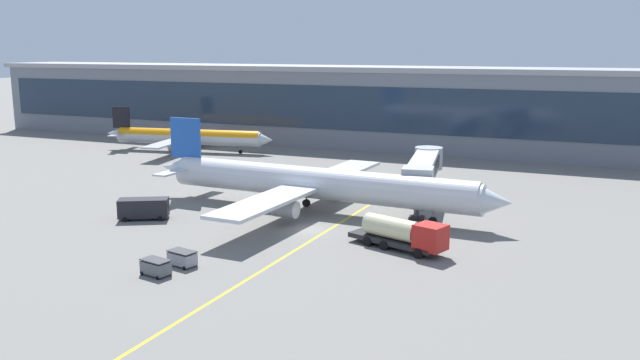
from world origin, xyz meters
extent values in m
plane|color=slate|center=(0.00, 0.00, 0.00)|extent=(700.00, 700.00, 0.00)
cube|color=yellow|center=(2.19, 2.00, 0.00)|extent=(1.25, 80.00, 0.01)
cube|color=slate|center=(-18.59, 63.98, 7.70)|extent=(176.25, 16.19, 15.41)
cube|color=#1E2D42|center=(-18.59, 55.82, 8.47)|extent=(170.96, 0.16, 8.63)
cube|color=#99999E|center=(-18.59, 63.98, 15.91)|extent=(179.77, 16.52, 1.00)
cylinder|color=silver|center=(-2.35, 8.14, 3.50)|extent=(41.18, 5.42, 3.67)
cylinder|color=silver|center=(-2.35, 8.14, 3.83)|extent=(40.35, 5.24, 3.52)
cone|color=silver|center=(19.44, 7.21, 3.50)|extent=(3.81, 3.64, 3.48)
cone|color=silver|center=(-24.33, 9.08, 3.87)|extent=(4.53, 3.30, 3.12)
cube|color=#1E51B2|center=(-22.37, 8.99, 8.09)|extent=(4.78, 0.56, 5.50)
cube|color=silver|center=(-21.71, 12.63, 4.05)|extent=(2.25, 5.95, 0.24)
cube|color=silver|center=(-22.02, 5.31, 4.05)|extent=(2.25, 5.95, 0.24)
cube|color=silver|center=(-3.41, 18.65, 3.23)|extent=(5.53, 17.43, 0.40)
cube|color=silver|center=(-4.30, -2.24, 3.23)|extent=(5.53, 17.43, 0.40)
cylinder|color=#939399|center=(-2.54, 15.50, 1.92)|extent=(2.91, 2.14, 2.02)
cylinder|color=#939399|center=(-3.17, 0.81, 1.92)|extent=(2.91, 2.14, 2.02)
cylinder|color=black|center=(12.41, 7.51, 0.50)|extent=(1.02, 0.44, 1.00)
cylinder|color=slate|center=(12.41, 7.51, 1.34)|extent=(0.20, 0.20, 1.67)
cylinder|color=black|center=(-4.75, 9.89, 0.50)|extent=(1.02, 0.44, 1.00)
cylinder|color=slate|center=(-4.75, 9.89, 1.34)|extent=(0.20, 0.20, 1.67)
cylinder|color=black|center=(-4.89, 6.59, 0.50)|extent=(1.02, 0.44, 1.00)
cylinder|color=slate|center=(-4.89, 6.59, 1.34)|extent=(0.20, 0.20, 1.67)
cube|color=#B2B7BC|center=(8.55, 17.49, 4.80)|extent=(5.76, 16.42, 2.80)
cube|color=#232328|center=(8.60, 17.49, 4.80)|extent=(5.43, 13.90, 1.54)
cube|color=#9EA3A8|center=(9.95, 9.54, 4.80)|extent=(4.10, 3.78, 2.94)
cylinder|color=#4C4C51|center=(9.95, 9.54, 1.70)|extent=(0.70, 0.70, 3.40)
cube|color=#262628|center=(9.95, 9.54, 0.15)|extent=(2.09, 2.09, 0.30)
cylinder|color=gray|center=(7.15, 25.43, 4.80)|extent=(3.90, 3.90, 3.08)
cylinder|color=gray|center=(7.15, 25.43, 1.70)|extent=(1.80, 1.80, 3.40)
cube|color=#232326|center=(10.93, -2.79, 0.75)|extent=(10.28, 5.50, 0.50)
cube|color=#B21E19|center=(15.11, -4.16, 2.00)|extent=(3.44, 3.25, 2.50)
cube|color=black|center=(16.31, -4.56, 2.50)|extent=(0.87, 2.24, 1.12)
cylinder|color=beige|center=(10.66, -2.70, 2.10)|extent=(6.39, 3.96, 2.20)
cylinder|color=black|center=(14.95, -2.86, 0.50)|extent=(1.06, 0.64, 1.00)
cylinder|color=black|center=(14.21, -5.12, 0.50)|extent=(1.06, 0.64, 1.00)
cylinder|color=black|center=(11.02, -1.57, 0.50)|extent=(1.06, 0.64, 1.00)
cylinder|color=black|center=(10.27, -3.83, 0.50)|extent=(1.06, 0.64, 1.00)
cylinder|color=black|center=(9.02, -0.92, 0.50)|extent=(1.06, 0.64, 1.00)
cylinder|color=black|center=(8.28, -3.17, 0.50)|extent=(1.06, 0.64, 1.00)
cube|color=black|center=(-19.90, -3.59, 1.40)|extent=(6.18, 4.88, 2.20)
cube|color=black|center=(-21.16, -4.31, 1.79)|extent=(2.79, 2.81, 0.66)
cylinder|color=black|center=(-21.14, -5.49, 0.30)|extent=(0.64, 0.52, 0.60)
cylinder|color=black|center=(-22.17, -3.70, 0.30)|extent=(0.64, 0.52, 0.60)
cylinder|color=black|center=(-17.62, -3.48, 0.30)|extent=(0.64, 0.52, 0.60)
cylinder|color=black|center=(-18.65, -1.68, 0.30)|extent=(0.64, 0.52, 0.60)
cube|color=#595B60|center=(-6.15, -19.36, 0.73)|extent=(2.85, 2.00, 1.10)
cube|color=#333338|center=(-6.15, -19.36, 1.43)|extent=(2.91, 2.04, 0.10)
cylinder|color=black|center=(-7.32, -19.88, 0.18)|extent=(0.38, 0.19, 0.36)
cylinder|color=black|center=(-7.01, -18.41, 0.18)|extent=(0.38, 0.19, 0.36)
cylinder|color=black|center=(-5.28, -20.30, 0.18)|extent=(0.38, 0.19, 0.36)
cylinder|color=black|center=(-4.98, -18.83, 0.18)|extent=(0.38, 0.19, 0.36)
cube|color=gray|center=(-5.49, -16.22, 0.73)|extent=(2.85, 2.00, 1.10)
cube|color=#333338|center=(-5.49, -16.22, 1.43)|extent=(2.91, 2.04, 0.10)
cylinder|color=black|center=(-6.67, -16.75, 0.18)|extent=(0.38, 0.19, 0.36)
cylinder|color=black|center=(-6.36, -15.28, 0.18)|extent=(0.38, 0.19, 0.36)
cylinder|color=black|center=(-4.63, -17.17, 0.18)|extent=(0.38, 0.19, 0.36)
cylinder|color=black|center=(-4.32, -15.70, 0.18)|extent=(0.38, 0.19, 0.36)
cylinder|color=#B2B7BC|center=(-45.44, 42.70, 2.86)|extent=(29.95, 8.00, 2.85)
cylinder|color=orange|center=(-45.44, 42.70, 3.12)|extent=(29.34, 7.79, 2.73)
cone|color=#B2B7BC|center=(-29.73, 45.47, 2.86)|extent=(3.27, 3.16, 2.70)
cone|color=#B2B7BC|center=(-61.29, 39.90, 3.14)|extent=(3.79, 2.98, 2.42)
cube|color=black|center=(-59.68, 40.19, 6.42)|extent=(3.69, 0.90, 4.27)
cube|color=#B2B7BC|center=(-59.68, 43.08, 3.29)|extent=(2.24, 4.74, 0.18)
cube|color=#B2B7BC|center=(-58.69, 37.47, 3.29)|extent=(2.24, 4.74, 0.18)
cube|color=#B2B7BC|center=(-47.87, 50.10, 2.65)|extent=(5.65, 12.98, 0.29)
cube|color=#B2B7BC|center=(-45.19, 34.92, 2.65)|extent=(5.65, 12.98, 0.29)
cylinder|color=#939399|center=(-46.75, 48.00, 1.64)|extent=(2.43, 1.92, 1.57)
cylinder|color=#939399|center=(-44.86, 37.28, 1.64)|extent=(2.43, 1.92, 1.57)
cylinder|color=black|center=(-34.84, 44.57, 0.37)|extent=(0.77, 0.42, 0.73)
cylinder|color=slate|center=(-34.84, 44.57, 1.08)|extent=(0.15, 0.15, 1.44)
cylinder|color=black|center=(-47.43, 43.65, 0.37)|extent=(0.77, 0.42, 0.73)
cylinder|color=slate|center=(-47.43, 43.65, 1.08)|extent=(0.15, 0.15, 1.44)
cylinder|color=black|center=(-46.99, 41.13, 0.37)|extent=(0.77, 0.42, 0.73)
cylinder|color=slate|center=(-46.99, 41.13, 1.08)|extent=(0.15, 0.15, 1.44)
camera|label=1|loc=(30.29, -65.67, 20.13)|focal=37.33mm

